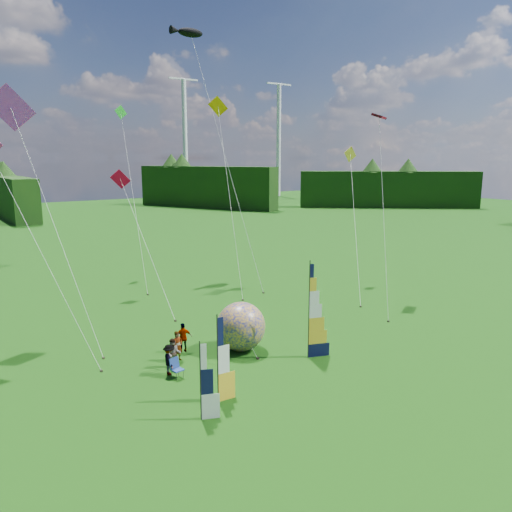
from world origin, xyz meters
TOP-DOWN VIEW (x-y plane):
  - ground at (0.00, 0.00)m, footprint 220.00×220.00m
  - treeline_ring at (0.00, 0.00)m, footprint 210.00×210.00m
  - turbine_left at (70.00, 95.00)m, footprint 8.00×1.20m
  - turbine_right at (45.00, 102.00)m, footprint 8.00×1.20m
  - feather_banner_main at (1.21, 2.33)m, footprint 1.33×0.55m
  - side_banner_left at (-5.23, 0.80)m, footprint 1.06×0.16m
  - side_banner_far at (-6.55, -0.08)m, footprint 0.93×0.46m
  - bol_inflatable at (-1.11, 5.30)m, footprint 3.13×3.13m
  - spectator_a at (-4.63, 5.92)m, footprint 0.69×0.58m
  - spectator_b at (-5.23, 5.21)m, footprint 0.83×0.72m
  - spectator_c at (-5.74, 4.62)m, footprint 0.58×1.05m
  - spectator_d at (-3.85, 6.85)m, footprint 1.03×0.61m
  - camp_chair at (-5.60, 4.04)m, footprint 0.65×0.65m
  - kite_whale at (6.97, 20.08)m, footprint 8.73×15.06m
  - kite_rainbow_delta at (-8.87, 12.04)m, footprint 7.29×12.05m
  - kite_parafoil at (11.70, 6.71)m, footprint 10.86×11.52m
  - small_kite_red at (-1.89, 16.38)m, footprint 5.13×11.95m
  - small_kite_orange at (5.84, 17.52)m, footprint 9.20×12.46m
  - small_kite_yellow at (13.11, 10.71)m, footprint 8.18×9.62m
  - small_kite_pink at (-10.11, 9.67)m, footprint 8.63×9.94m
  - small_kite_green at (0.15, 23.61)m, footprint 6.20×12.13m

SIDE VIEW (x-z plane):
  - ground at x=0.00m, z-range 0.00..0.00m
  - camp_chair at x=-5.60m, z-range 0.00..0.97m
  - spectator_c at x=-5.74m, z-range 0.00..1.54m
  - spectator_b at x=-5.23m, z-range 0.00..1.55m
  - spectator_a at x=-4.63m, z-range 0.00..1.60m
  - spectator_d at x=-3.85m, z-range 0.00..1.64m
  - bol_inflatable at x=-1.11m, z-range 0.00..2.71m
  - side_banner_far at x=-6.55m, z-range 0.00..3.25m
  - side_banner_left at x=-5.23m, z-range 0.00..3.84m
  - feather_banner_main at x=1.21m, z-range 0.00..5.10m
  - treeline_ring at x=0.00m, z-range 0.00..8.00m
  - small_kite_red at x=-1.89m, z-range 0.00..10.13m
  - small_kite_yellow at x=13.11m, z-range 0.00..11.89m
  - small_kite_pink at x=-10.11m, z-range 0.00..12.57m
  - kite_parafoil at x=11.70m, z-range 0.00..15.25m
  - kite_rainbow_delta at x=-8.87m, z-range 0.00..15.45m
  - small_kite_green at x=0.15m, z-range 0.00..15.50m
  - small_kite_orange at x=5.84m, z-range 0.00..16.23m
  - kite_whale at x=6.97m, z-range 0.00..23.00m
  - turbine_left at x=70.00m, z-range 0.00..30.00m
  - turbine_right at x=45.00m, z-range 0.00..30.00m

